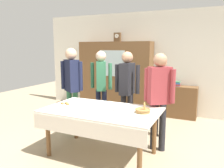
# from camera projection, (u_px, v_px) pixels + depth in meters

# --- Properties ---
(ground_plane) EXTENTS (12.00, 12.00, 0.00)m
(ground_plane) POSITION_uv_depth(u_px,v_px,m) (107.00, 149.00, 3.87)
(ground_plane) COLOR tan
(ground_plane) RESTS_ON ground
(back_wall) EXTENTS (6.40, 0.10, 2.70)m
(back_wall) POSITION_uv_depth(u_px,v_px,m) (150.00, 63.00, 6.03)
(back_wall) COLOR silver
(back_wall) RESTS_ON ground
(dining_table) EXTENTS (1.83, 1.08, 0.78)m
(dining_table) POSITION_uv_depth(u_px,v_px,m) (101.00, 115.00, 3.55)
(dining_table) COLOR brown
(dining_table) RESTS_ON ground
(wall_cabinet) EXTENTS (2.06, 0.46, 1.91)m
(wall_cabinet) POSITION_uv_depth(u_px,v_px,m) (115.00, 76.00, 6.20)
(wall_cabinet) COLOR brown
(wall_cabinet) RESTS_ON ground
(mantel_clock) EXTENTS (0.18, 0.11, 0.24)m
(mantel_clock) POSITION_uv_depth(u_px,v_px,m) (117.00, 37.00, 5.99)
(mantel_clock) COLOR brown
(mantel_clock) RESTS_ON wall_cabinet
(bookshelf_low) EXTENTS (1.00, 0.35, 0.80)m
(bookshelf_low) POSITION_uv_depth(u_px,v_px,m) (176.00, 102.00, 5.64)
(bookshelf_low) COLOR brown
(bookshelf_low) RESTS_ON ground
(book_stack) EXTENTS (0.18, 0.23, 0.12)m
(book_stack) POSITION_uv_depth(u_px,v_px,m) (177.00, 84.00, 5.56)
(book_stack) COLOR #664C7A
(book_stack) RESTS_ON bookshelf_low
(tea_cup_far_left) EXTENTS (0.13, 0.13, 0.06)m
(tea_cup_far_left) POSITION_uv_depth(u_px,v_px,m) (87.00, 105.00, 3.72)
(tea_cup_far_left) COLOR white
(tea_cup_far_left) RESTS_ON dining_table
(tea_cup_mid_left) EXTENTS (0.13, 0.13, 0.06)m
(tea_cup_mid_left) POSITION_uv_depth(u_px,v_px,m) (106.00, 103.00, 3.82)
(tea_cup_mid_left) COLOR silver
(tea_cup_mid_left) RESTS_ON dining_table
(tea_cup_center) EXTENTS (0.13, 0.13, 0.06)m
(tea_cup_center) POSITION_uv_depth(u_px,v_px,m) (116.00, 109.00, 3.45)
(tea_cup_center) COLOR white
(tea_cup_center) RESTS_ON dining_table
(tea_cup_back_edge) EXTENTS (0.13, 0.13, 0.06)m
(tea_cup_back_edge) POSITION_uv_depth(u_px,v_px,m) (79.00, 102.00, 3.94)
(tea_cup_back_edge) COLOR white
(tea_cup_back_edge) RESTS_ON dining_table
(tea_cup_front_edge) EXTENTS (0.13, 0.13, 0.06)m
(tea_cup_front_edge) POSITION_uv_depth(u_px,v_px,m) (82.00, 110.00, 3.40)
(tea_cup_front_edge) COLOR white
(tea_cup_front_edge) RESTS_ON dining_table
(bread_basket) EXTENTS (0.24, 0.24, 0.16)m
(bread_basket) POSITION_uv_depth(u_px,v_px,m) (143.00, 110.00, 3.37)
(bread_basket) COLOR #9E7542
(bread_basket) RESTS_ON dining_table
(pastry_plate) EXTENTS (0.28, 0.28, 0.05)m
(pastry_plate) POSITION_uv_depth(u_px,v_px,m) (65.00, 105.00, 3.80)
(pastry_plate) COLOR white
(pastry_plate) RESTS_ON dining_table
(spoon_far_right) EXTENTS (0.12, 0.02, 0.01)m
(spoon_far_right) POSITION_uv_depth(u_px,v_px,m) (104.00, 107.00, 3.65)
(spoon_far_right) COLOR silver
(spoon_far_right) RESTS_ON dining_table
(spoon_center) EXTENTS (0.12, 0.02, 0.01)m
(spoon_center) POSITION_uv_depth(u_px,v_px,m) (134.00, 109.00, 3.59)
(spoon_center) COLOR silver
(spoon_center) RESTS_ON dining_table
(spoon_back_edge) EXTENTS (0.12, 0.02, 0.01)m
(spoon_back_edge) POSITION_uv_depth(u_px,v_px,m) (64.00, 112.00, 3.40)
(spoon_back_edge) COLOR silver
(spoon_back_edge) RESTS_ON dining_table
(person_beside_shelf) EXTENTS (0.52, 0.41, 1.68)m
(person_beside_shelf) POSITION_uv_depth(u_px,v_px,m) (101.00, 81.00, 4.86)
(person_beside_shelf) COLOR #191E38
(person_beside_shelf) RESTS_ON ground
(person_by_cabinet) EXTENTS (0.52, 0.36, 1.75)m
(person_by_cabinet) POSITION_uv_depth(u_px,v_px,m) (72.00, 81.00, 4.56)
(person_by_cabinet) COLOR #33704C
(person_by_cabinet) RESTS_ON ground
(person_near_right_end) EXTENTS (0.52, 0.37, 1.67)m
(person_near_right_end) POSITION_uv_depth(u_px,v_px,m) (159.00, 92.00, 3.71)
(person_near_right_end) COLOR #232328
(person_near_right_end) RESTS_ON ground
(person_behind_table_right) EXTENTS (0.52, 0.37, 1.68)m
(person_behind_table_right) POSITION_uv_depth(u_px,v_px,m) (127.00, 85.00, 4.41)
(person_behind_table_right) COLOR #232328
(person_behind_table_right) RESTS_ON ground
(person_behind_table_left) EXTENTS (0.52, 0.41, 1.55)m
(person_behind_table_left) POSITION_uv_depth(u_px,v_px,m) (160.00, 90.00, 4.31)
(person_behind_table_left) COLOR #232328
(person_behind_table_left) RESTS_ON ground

